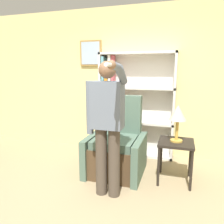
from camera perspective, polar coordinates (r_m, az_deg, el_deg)
name	(u,v)px	position (r m, az deg, el deg)	size (l,w,h in m)	color
ground_plane	(96,209)	(2.85, -4.10, -24.01)	(14.00, 14.00, 0.00)	#9E8966
wall_back	(133,82)	(4.29, 5.58, 7.88)	(8.00, 0.11, 2.80)	#DBCC84
bookcase	(128,105)	(4.20, 4.24, 1.76)	(1.42, 0.28, 1.95)	silver
armchair	(117,149)	(3.56, 1.25, -9.56)	(0.87, 0.84, 1.22)	#4C3823
person_standing	(107,122)	(2.73, -1.31, -2.68)	(0.53, 0.78, 1.74)	#473D33
side_table	(176,148)	(3.34, 16.33, -8.95)	(0.49, 0.49, 0.62)	black
table_lamp	(178,115)	(3.21, 16.80, -0.73)	(0.25, 0.25, 0.53)	gold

